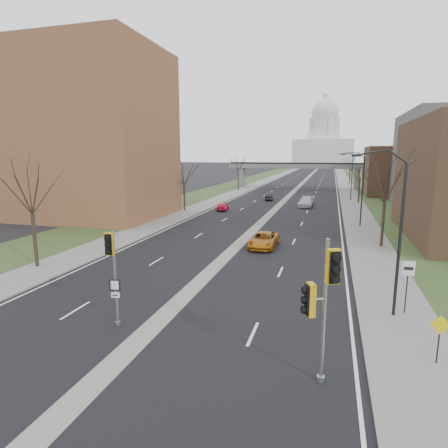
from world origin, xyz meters
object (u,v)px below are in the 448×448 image
at_px(car_left_near, 223,206).
at_px(speed_limit_sign, 408,277).
at_px(signal_pole_median, 112,262).
at_px(car_right_mid, 306,202).
at_px(car_right_near, 264,240).
at_px(warning_sign, 440,332).
at_px(signal_pole_right, 322,293).
at_px(car_left_far, 269,197).

bearing_deg(car_left_near, speed_limit_sign, 114.56).
bearing_deg(signal_pole_median, car_right_mid, 72.50).
relative_size(speed_limit_sign, car_right_near, 0.58).
xyz_separation_m(warning_sign, car_left_near, (-20.31, 38.54, -0.84)).
relative_size(speed_limit_sign, car_right_mid, 0.53).
bearing_deg(signal_pole_right, car_right_mid, 70.53).
bearing_deg(car_right_mid, car_right_near, -92.09).
distance_m(car_left_near, car_left_far, 15.52).
height_order(signal_pole_median, car_right_mid, signal_pole_median).
bearing_deg(signal_pole_median, warning_sign, -7.62).
xyz_separation_m(car_left_far, car_right_mid, (7.20, -7.10, 0.16)).
distance_m(warning_sign, car_left_near, 43.57).
bearing_deg(signal_pole_median, signal_pole_right, -21.87).
height_order(signal_pole_right, car_left_near, signal_pole_right).
relative_size(signal_pole_median, signal_pole_right, 0.88).
relative_size(speed_limit_sign, car_left_far, 0.77).
bearing_deg(car_left_near, warning_sign, 111.57).
distance_m(signal_pole_median, car_left_far, 54.00).
bearing_deg(speed_limit_sign, car_right_mid, 98.87).
distance_m(signal_pole_median, car_left_near, 39.67).
distance_m(warning_sign, car_right_near, 20.40).
relative_size(signal_pole_median, speed_limit_sign, 1.70).
bearing_deg(car_right_near, signal_pole_right, -73.09).
distance_m(signal_pole_right, car_right_near, 21.27).
relative_size(car_left_far, car_right_near, 0.75).
height_order(car_left_near, car_right_mid, car_right_mid).
bearing_deg(car_left_near, signal_pole_median, 92.20).
bearing_deg(car_left_far, signal_pole_right, 95.01).
height_order(signal_pole_median, signal_pole_right, signal_pole_right).
height_order(signal_pole_median, car_right_near, signal_pole_median).
bearing_deg(signal_pole_right, car_left_far, 77.21).
xyz_separation_m(car_left_far, car_right_near, (5.28, -35.70, 0.07)).
height_order(signal_pole_right, car_right_near, signal_pole_right).
bearing_deg(car_right_near, speed_limit_sign, -50.37).
bearing_deg(speed_limit_sign, car_right_near, 126.15).
height_order(warning_sign, car_left_near, warning_sign).
xyz_separation_m(signal_pole_right, car_right_near, (-5.65, 20.29, -2.97)).
distance_m(car_left_near, car_right_mid, 14.20).
height_order(signal_pole_right, car_right_mid, signal_pole_right).
xyz_separation_m(signal_pole_right, warning_sign, (4.63, 2.68, -2.19)).
relative_size(signal_pole_median, warning_sign, 2.36).
bearing_deg(car_left_near, car_right_mid, -153.53).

